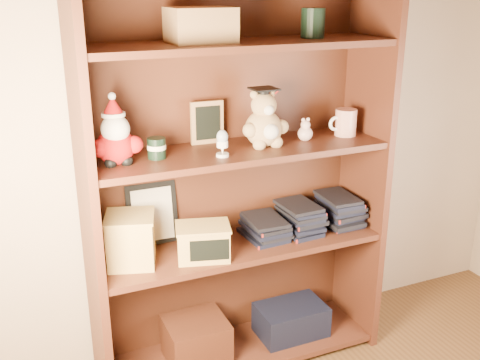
{
  "coord_description": "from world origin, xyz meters",
  "views": [
    {
      "loc": [
        -0.84,
        -0.59,
        1.55
      ],
      "look_at": [
        -0.01,
        1.3,
        0.82
      ],
      "focal_mm": 42.0,
      "sensor_mm": 36.0,
      "label": 1
    }
  ],
  "objects_px": {
    "bookcase": "(234,186)",
    "grad_teddy_bear": "(264,124)",
    "teacher_mug": "(345,122)",
    "treats_box": "(131,239)"
  },
  "relations": [
    {
      "from": "teacher_mug",
      "to": "treats_box",
      "type": "distance_m",
      "value": 0.98
    },
    {
      "from": "teacher_mug",
      "to": "treats_box",
      "type": "bearing_deg",
      "value": -179.95
    },
    {
      "from": "grad_teddy_bear",
      "to": "teacher_mug",
      "type": "distance_m",
      "value": 0.38
    },
    {
      "from": "teacher_mug",
      "to": "bookcase",
      "type": "bearing_deg",
      "value": 173.94
    },
    {
      "from": "bookcase",
      "to": "grad_teddy_bear",
      "type": "relative_size",
      "value": 6.91
    },
    {
      "from": "bookcase",
      "to": "grad_teddy_bear",
      "type": "bearing_deg",
      "value": -29.55
    },
    {
      "from": "grad_teddy_bear",
      "to": "teacher_mug",
      "type": "bearing_deg",
      "value": 1.07
    },
    {
      "from": "bookcase",
      "to": "teacher_mug",
      "type": "xyz_separation_m",
      "value": [
        0.48,
        -0.05,
        0.23
      ]
    },
    {
      "from": "teacher_mug",
      "to": "treats_box",
      "type": "relative_size",
      "value": 0.56
    },
    {
      "from": "grad_teddy_bear",
      "to": "treats_box",
      "type": "relative_size",
      "value": 1.04
    }
  ]
}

